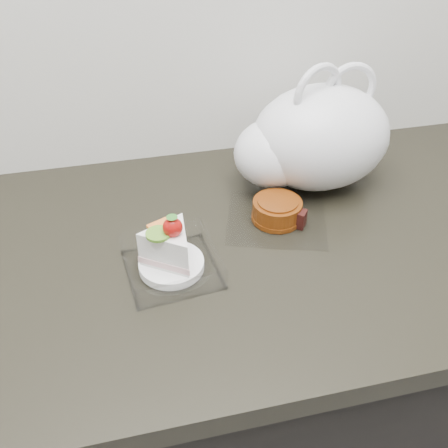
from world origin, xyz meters
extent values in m
cube|color=black|center=(0.00, 1.69, 0.43)|extent=(2.00, 0.60, 0.86)
cube|color=black|center=(0.00, 1.69, 0.88)|extent=(2.04, 0.64, 0.04)
cube|color=white|center=(-0.04, 1.64, 0.90)|extent=(0.16, 0.16, 0.00)
cylinder|color=white|center=(-0.04, 1.64, 0.91)|extent=(0.10, 0.10, 0.01)
ellipsoid|color=red|center=(-0.04, 1.63, 0.99)|extent=(0.03, 0.03, 0.03)
cone|color=#2D7223|center=(-0.04, 1.63, 1.01)|extent=(0.02, 0.02, 0.01)
cylinder|color=#68A32F|center=(-0.06, 1.63, 0.98)|extent=(0.04, 0.04, 0.00)
cube|color=orange|center=(-0.05, 1.66, 0.98)|extent=(0.05, 0.03, 0.00)
cube|color=white|center=(0.16, 1.73, 0.90)|extent=(0.22, 0.21, 0.00)
cylinder|color=maroon|center=(0.16, 1.73, 0.92)|extent=(0.10, 0.10, 0.04)
cylinder|color=maroon|center=(0.16, 1.73, 0.91)|extent=(0.10, 0.10, 0.01)
cylinder|color=maroon|center=(0.16, 1.73, 0.94)|extent=(0.08, 0.08, 0.00)
cube|color=black|center=(0.19, 1.70, 0.92)|extent=(0.03, 0.03, 0.03)
ellipsoid|color=white|center=(0.27, 1.83, 1.00)|extent=(0.30, 0.25, 0.20)
ellipsoid|color=white|center=(0.19, 1.83, 0.98)|extent=(0.18, 0.17, 0.13)
torus|color=white|center=(0.26, 1.83, 1.09)|extent=(0.11, 0.05, 0.11)
torus|color=white|center=(0.33, 1.84, 1.09)|extent=(0.10, 0.02, 0.10)
camera|label=1|loc=(-0.09, 1.05, 1.45)|focal=40.00mm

